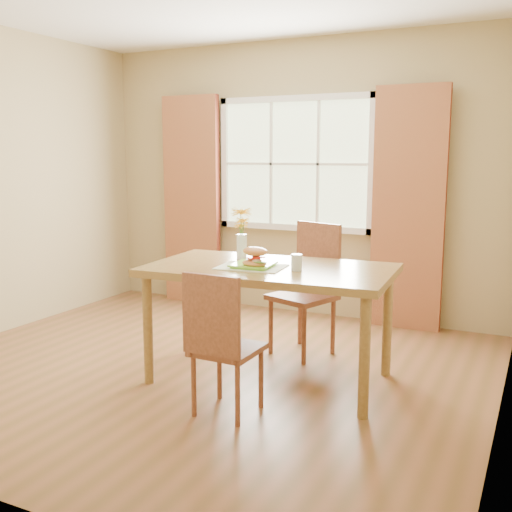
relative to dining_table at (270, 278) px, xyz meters
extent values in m
cube|color=brown|center=(-0.57, -0.05, -0.75)|extent=(4.20, 3.80, 0.02)
cube|color=tan|center=(-0.57, 1.86, 0.61)|extent=(4.20, 0.02, 2.70)
cube|color=#B8CA99|center=(-0.57, 1.83, 0.76)|extent=(1.50, 0.02, 1.20)
cube|color=white|center=(-0.57, 1.80, 1.39)|extent=(1.62, 0.04, 0.06)
cube|color=white|center=(-0.57, 1.80, 0.13)|extent=(1.62, 0.04, 0.06)
cube|color=white|center=(-1.35, 1.80, 0.76)|extent=(0.06, 0.04, 1.32)
cube|color=white|center=(0.21, 1.80, 0.76)|extent=(0.06, 0.04, 1.32)
cube|color=white|center=(-0.57, 1.80, 0.76)|extent=(1.50, 0.03, 0.02)
cube|color=maroon|center=(-1.72, 1.73, 0.36)|extent=(0.65, 0.08, 2.20)
cube|color=maroon|center=(0.58, 1.73, 0.36)|extent=(0.65, 0.08, 2.20)
cube|color=olive|center=(0.00, 0.00, 0.06)|extent=(1.75, 1.06, 0.05)
cylinder|color=olive|center=(-0.73, -0.44, -0.35)|extent=(0.07, 0.07, 0.77)
cylinder|color=olive|center=(0.78, -0.34, -0.35)|extent=(0.07, 0.07, 0.77)
cylinder|color=olive|center=(-0.78, 0.34, -0.35)|extent=(0.07, 0.07, 0.77)
cylinder|color=olive|center=(0.73, 0.44, -0.35)|extent=(0.07, 0.07, 0.77)
cube|color=brown|center=(0.00, -0.62, -0.33)|extent=(0.39, 0.39, 0.04)
cube|color=brown|center=(0.00, -0.79, -0.07)|extent=(0.38, 0.04, 0.49)
cylinder|color=brown|center=(-0.16, -0.77, -0.54)|extent=(0.03, 0.03, 0.39)
cylinder|color=brown|center=(0.15, -0.78, -0.54)|extent=(0.03, 0.03, 0.39)
cylinder|color=brown|center=(-0.15, -0.46, -0.54)|extent=(0.03, 0.03, 0.39)
cylinder|color=brown|center=(0.16, -0.47, -0.54)|extent=(0.03, 0.03, 0.39)
cube|color=brown|center=(0.00, 0.62, -0.27)|extent=(0.56, 0.56, 0.04)
cube|color=brown|center=(0.07, 0.81, 0.03)|extent=(0.42, 0.18, 0.56)
cylinder|color=brown|center=(-0.23, 0.51, -0.51)|extent=(0.04, 0.04, 0.45)
cylinder|color=brown|center=(0.11, 0.39, -0.51)|extent=(0.04, 0.04, 0.45)
cylinder|color=brown|center=(-0.11, 0.85, -0.51)|extent=(0.04, 0.04, 0.45)
cylinder|color=brown|center=(0.23, 0.73, -0.51)|extent=(0.04, 0.04, 0.45)
cube|color=beige|center=(-0.10, -0.09, 0.09)|extent=(0.48, 0.38, 0.01)
cube|color=#88E038|center=(-0.08, -0.10, 0.10)|extent=(0.30, 0.30, 0.01)
ellipsoid|color=#E9934F|center=(-0.04, -0.16, 0.13)|extent=(0.19, 0.14, 0.05)
ellipsoid|color=#4C8C2D|center=(0.01, -0.18, 0.14)|extent=(0.10, 0.07, 0.01)
cylinder|color=red|center=(-0.05, -0.16, 0.17)|extent=(0.09, 0.09, 0.01)
cylinder|color=red|center=(-0.01, -0.15, 0.17)|extent=(0.09, 0.09, 0.01)
ellipsoid|color=#E9934F|center=(-0.04, -0.16, 0.21)|extent=(0.19, 0.14, 0.06)
cylinder|color=silver|center=(0.22, -0.06, 0.14)|extent=(0.07, 0.07, 0.11)
cylinder|color=silver|center=(0.22, -0.06, 0.13)|extent=(0.06, 0.06, 0.09)
cylinder|color=silver|center=(-0.31, 0.17, 0.18)|extent=(0.07, 0.07, 0.19)
cylinder|color=silver|center=(-0.31, 0.17, 0.13)|extent=(0.06, 0.06, 0.09)
cylinder|color=#3D7028|center=(-0.31, 0.17, 0.26)|extent=(0.01, 0.01, 0.35)
cylinder|color=#3D7028|center=(-0.30, 0.16, 0.23)|extent=(0.01, 0.01, 0.29)
cylinder|color=#3D7028|center=(-0.32, 0.18, 0.21)|extent=(0.01, 0.01, 0.25)
camera|label=1|loc=(1.71, -3.72, 0.86)|focal=42.00mm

